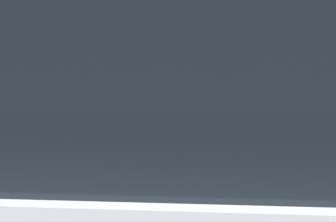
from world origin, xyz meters
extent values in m
cylinder|color=slate|center=(0.20, 0.32, 0.70)|extent=(0.07, 0.07, 1.11)
cylinder|color=slate|center=(0.20, 0.32, 1.43)|extent=(0.17, 0.17, 0.34)
sphere|color=silver|center=(0.20, 0.32, 1.63)|extent=(0.16, 0.16, 0.16)
cube|color=black|center=(0.21, 0.23, 1.50)|extent=(0.09, 0.02, 0.07)
cube|color=green|center=(0.21, 0.23, 1.37)|extent=(0.10, 0.02, 0.09)
cube|color=beige|center=(-0.38, 0.40, 1.31)|extent=(0.48, 0.32, 0.64)
sphere|color=#936B4C|center=(-0.38, 0.40, 1.75)|extent=(0.23, 0.23, 0.23)
cylinder|color=beige|center=(-0.64, 0.47, 1.33)|extent=(0.09, 0.09, 0.60)
cylinder|color=beige|center=(-0.09, 0.47, 1.40)|extent=(0.18, 0.39, 0.57)
cube|color=black|center=(0.52, -1.36, 1.44)|extent=(2.11, 1.62, 0.64)
cylinder|color=#1E602D|center=(0.00, 2.48, 1.26)|extent=(24.00, 0.06, 0.06)
cylinder|color=#1E602D|center=(0.00, 2.48, 0.76)|extent=(24.00, 0.05, 0.05)
cylinder|color=#1E602D|center=(-2.00, 2.48, 0.71)|extent=(0.06, 0.06, 1.11)
cylinder|color=#1E602D|center=(0.00, 2.48, 0.71)|extent=(0.06, 0.06, 1.11)
cube|color=gray|center=(0.00, 6.07, 1.29)|extent=(32.00, 0.50, 2.58)
camera|label=1|loc=(0.54, -3.51, 1.32)|focal=70.41mm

